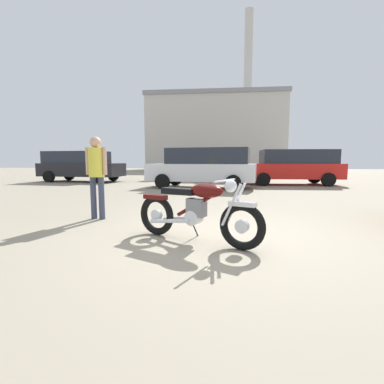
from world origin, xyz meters
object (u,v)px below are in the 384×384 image
at_px(silver_sedan_mid, 225,167).
at_px(blue_hatchback_right, 204,167).
at_px(white_estate_far, 80,165).
at_px(vintage_motorcycle, 196,211).
at_px(dark_sedan_left, 293,166).
at_px(bystander, 96,169).

height_order(silver_sedan_mid, blue_hatchback_right, blue_hatchback_right).
bearing_deg(white_estate_far, blue_hatchback_right, -16.19).
distance_m(vintage_motorcycle, white_estate_far, 13.59).
distance_m(silver_sedan_mid, white_estate_far, 8.43).
height_order(vintage_motorcycle, dark_sedan_left, dark_sedan_left).
bearing_deg(dark_sedan_left, vintage_motorcycle, 67.05).
xyz_separation_m(white_estate_far, blue_hatchback_right, (7.49, -2.68, 0.00)).
distance_m(white_estate_far, blue_hatchback_right, 7.96).
relative_size(silver_sedan_mid, blue_hatchback_right, 0.89).
bearing_deg(white_estate_far, silver_sedan_mid, 14.60).
relative_size(vintage_motorcycle, dark_sedan_left, 0.41).
xyz_separation_m(dark_sedan_left, blue_hatchback_right, (-4.24, -2.33, 0.00)).
height_order(vintage_motorcycle, white_estate_far, white_estate_far).
distance_m(bystander, silver_sedan_mid, 11.36).
xyz_separation_m(vintage_motorcycle, bystander, (-2.20, 1.27, 0.57)).
height_order(vintage_motorcycle, silver_sedan_mid, silver_sedan_mid).
height_order(dark_sedan_left, white_estate_far, same).
relative_size(dark_sedan_left, white_estate_far, 1.00).
bearing_deg(bystander, blue_hatchback_right, 171.52).
distance_m(bystander, blue_hatchback_right, 6.98).
distance_m(vintage_motorcycle, blue_hatchback_right, 8.15).
bearing_deg(blue_hatchback_right, bystander, 84.27).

